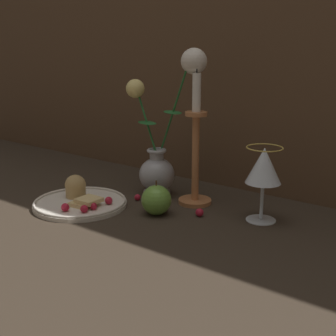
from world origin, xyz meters
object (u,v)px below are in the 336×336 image
(vase, at_px, (162,145))
(wine_glass, at_px, (264,168))
(apple_beside_vase, at_px, (156,200))
(plate_with_pastries, at_px, (80,200))
(candlestick, at_px, (196,155))

(vase, xyz_separation_m, wine_glass, (0.29, -0.01, -0.01))
(wine_glass, xyz_separation_m, apple_beside_vase, (-0.21, -0.11, -0.09))
(plate_with_pastries, xyz_separation_m, wine_glass, (0.40, 0.18, 0.11))
(wine_glass, height_order, candlestick, candlestick)
(vase, bearing_deg, wine_glass, -1.39)
(candlestick, distance_m, apple_beside_vase, 0.15)
(vase, xyz_separation_m, apple_beside_vase, (0.08, -0.12, -0.10))
(vase, bearing_deg, apple_beside_vase, -56.93)
(candlestick, bearing_deg, wine_glass, -2.22)
(wine_glass, distance_m, apple_beside_vase, 0.26)
(vase, distance_m, plate_with_pastries, 0.25)
(wine_glass, bearing_deg, apple_beside_vase, -152.06)
(vase, relative_size, apple_beside_vase, 4.59)
(candlestick, xyz_separation_m, apple_beside_vase, (-0.03, -0.12, -0.09))
(candlestick, height_order, apple_beside_vase, candlestick)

